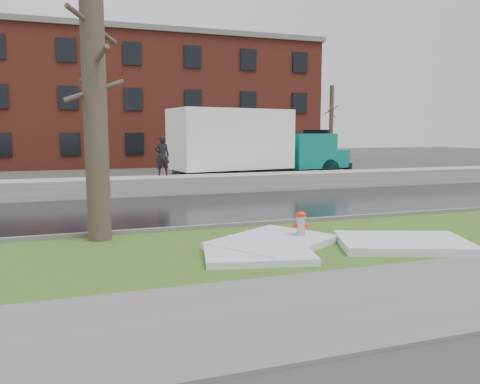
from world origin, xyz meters
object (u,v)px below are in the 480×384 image
object	(u,v)px
box_truck	(252,145)
worker	(162,156)
fire_hydrant	(301,225)
tree	(95,94)

from	to	relation	value
box_truck	worker	distance (m)	5.45
fire_hydrant	worker	world-z (taller)	worker
tree	box_truck	xyz separation A→B (m)	(7.92, 10.99, -1.50)
fire_hydrant	tree	size ratio (longest dim) A/B	0.11
tree	worker	size ratio (longest dim) A/B	4.00
tree	box_truck	distance (m)	13.63
tree	worker	xyz separation A→B (m)	(2.97, 8.74, -1.87)
worker	tree	bearing A→B (deg)	73.80
tree	worker	bearing A→B (deg)	71.23
fire_hydrant	tree	bearing A→B (deg)	169.85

